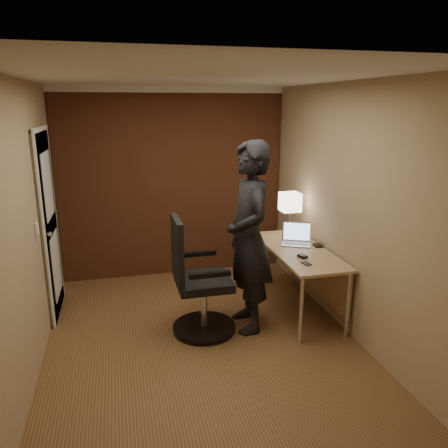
{
  "coord_description": "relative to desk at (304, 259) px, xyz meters",
  "views": [
    {
      "loc": [
        -0.72,
        -3.79,
        2.28
      ],
      "look_at": [
        0.35,
        0.55,
        1.05
      ],
      "focal_mm": 35.0,
      "sensor_mm": 36.0,
      "label": 1
    }
  ],
  "objects": [
    {
      "name": "phone",
      "position": [
        -0.18,
        -0.46,
        0.13
      ],
      "size": [
        0.08,
        0.12,
        0.01
      ],
      "primitive_type": "cube",
      "rotation": [
        0.0,
        0.0,
        0.2
      ],
      "color": "black",
      "rests_on": "desk"
    },
    {
      "name": "desk_lamp",
      "position": [
        0.01,
        0.49,
        0.55
      ],
      "size": [
        0.22,
        0.22,
        0.54
      ],
      "color": "silver",
      "rests_on": "desk"
    },
    {
      "name": "person",
      "position": [
        -0.72,
        -0.23,
        0.37
      ],
      "size": [
        0.47,
        0.72,
        1.95
      ],
      "primitive_type": "imported",
      "rotation": [
        0.0,
        0.0,
        -1.56
      ],
      "color": "black",
      "rests_on": "ground"
    },
    {
      "name": "mouse",
      "position": [
        -0.15,
        -0.27,
        0.14
      ],
      "size": [
        0.09,
        0.11,
        0.03
      ],
      "primitive_type": "cube",
      "rotation": [
        0.0,
        0.0,
        0.35
      ],
      "color": "black",
      "rests_on": "desk"
    },
    {
      "name": "laptop",
      "position": [
        -0.02,
        0.21,
        0.19
      ],
      "size": [
        0.41,
        0.37,
        0.23
      ],
      "color": "silver",
      "rests_on": "desk"
    },
    {
      "name": "office_chair",
      "position": [
        -1.27,
        -0.24,
        -0.07
      ],
      "size": [
        0.65,
        0.67,
        1.2
      ],
      "color": "black",
      "rests_on": "ground"
    },
    {
      "name": "room",
      "position": [
        -1.53,
        1.07,
        0.77
      ],
      "size": [
        4.0,
        4.0,
        4.0
      ],
      "color": "brown",
      "rests_on": "ground"
    },
    {
      "name": "wallet",
      "position": [
        0.18,
        0.03,
        0.14
      ],
      "size": [
        0.1,
        0.12,
        0.02
      ],
      "primitive_type": "cube",
      "rotation": [
        0.0,
        0.0,
        -0.11
      ],
      "color": "black",
      "rests_on": "desk"
    },
    {
      "name": "desk",
      "position": [
        0.0,
        0.0,
        0.0
      ],
      "size": [
        0.6,
        1.5,
        0.73
      ],
      "color": "tan",
      "rests_on": "ground"
    }
  ]
}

